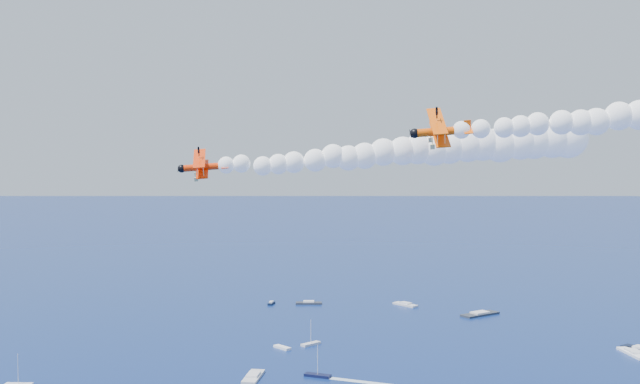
% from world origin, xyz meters
% --- Properties ---
extents(biplane_lead, '(12.27, 13.64, 9.71)m').
position_xyz_m(biplane_lead, '(22.81, 25.18, 60.52)').
color(biplane_lead, '#FF5705').
extents(biplane_trail, '(11.15, 11.87, 7.76)m').
position_xyz_m(biplane_trail, '(-9.16, 13.59, 55.51)').
color(biplane_trail, '#FF3405').
extents(smoke_trail_trail, '(60.46, 57.08, 10.48)m').
position_xyz_m(smoke_trail_trail, '(14.71, 30.07, 57.71)').
color(smoke_trail_trail, white).
extents(spectator_boats, '(216.69, 173.97, 0.70)m').
position_xyz_m(spectator_boats, '(4.25, 115.96, 0.35)').
color(spectator_boats, '#2F343F').
rests_on(spectator_boats, ground).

